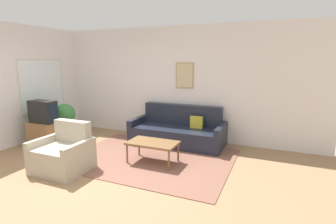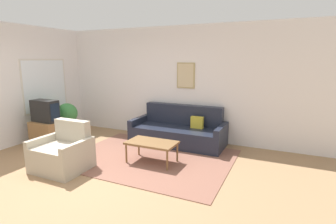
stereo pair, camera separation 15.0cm
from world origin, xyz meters
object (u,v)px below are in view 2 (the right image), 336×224
couch (179,131)px  potted_plant_tall (50,114)px  tv (45,111)px  armchair (63,154)px  coffee_table (152,144)px

couch → potted_plant_tall: potted_plant_tall is taller
potted_plant_tall → couch: bearing=19.8°
tv → armchair: 1.64m
armchair → potted_plant_tall: potted_plant_tall is taller
tv → potted_plant_tall: 0.47m
armchair → potted_plant_tall: bearing=126.7°
coffee_table → tv: 2.65m
coffee_table → armchair: armchair is taller
coffee_table → potted_plant_tall: (-2.89, 0.23, 0.27)m
coffee_table → potted_plant_tall: potted_plant_tall is taller
coffee_table → tv: tv is taller
couch → armchair: bearing=-120.5°
couch → armchair: (-1.30, -2.21, -0.00)m
armchair → potted_plant_tall: (-1.61, 1.16, 0.36)m
couch → potted_plant_tall: bearing=-160.2°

